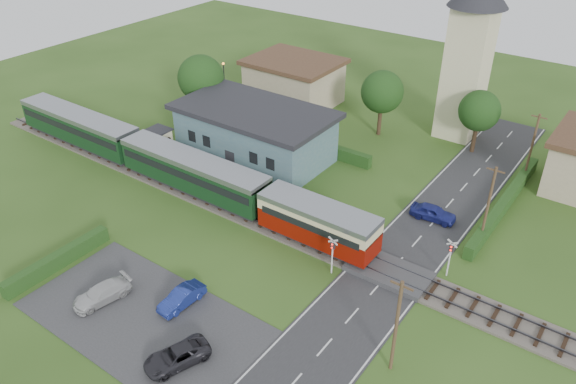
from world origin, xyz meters
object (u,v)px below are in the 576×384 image
Objects in this scene: church_tower at (471,44)px; pedestrian_far at (170,145)px; car_on_road at (433,213)px; car_park_silver at (102,293)px; equipment_hut at (159,141)px; crossing_signal_near at (332,250)px; train at (169,162)px; crossing_signal_far at (451,253)px; station_building at (255,132)px; car_park_dark at (177,356)px; car_park_blue at (182,298)px; house_west at (294,81)px; pedestrian_near at (261,182)px.

pedestrian_far is at bearing -134.37° from church_tower.
car_on_road reaches higher than car_park_silver.
equipment_hut is 25.04m from crossing_signal_near.
train is 23.58× the size of pedestrian_far.
crossing_signal_far is at bearing -69.98° from church_tower.
train is at bearing -109.65° from station_building.
car_park_dark is (8.39, -0.98, -0.03)m from car_park_silver.
car_park_silver is (-4.89, -2.97, 0.00)m from car_park_blue.
house_west is 19.52m from pedestrian_far.
station_building is at bearing -66.46° from pedestrian_near.
crossing_signal_far is at bearing 54.05° from car_park_silver.
crossing_signal_far reaches higher than car_park_dark.
equipment_hut reaches higher than car_park_dark.
crossing_signal_near is at bearing 133.40° from pedestrian_near.
church_tower is at bearing -132.72° from pedestrian_near.
crossing_signal_near is (1.40, -28.41, -8.08)m from church_tower.
equipment_hut is 0.06× the size of train.
car_park_dark is at bearing -45.28° from car_park_blue.
car_on_road is at bearing -29.99° from house_west.
train is 19.76m from crossing_signal_near.
car_park_silver is at bearing 69.68° from pedestrian_near.
pedestrian_far is (1.11, 0.43, -0.38)m from equipment_hut.
church_tower is 10.16× the size of pedestrian_near.
car_park_dark is at bearing 159.41° from car_on_road.
car_park_blue is 15.59m from pedestrian_near.
car_park_dark is at bearing -61.56° from station_building.
equipment_hut is 1.39× the size of pedestrian_far.
car_on_road is at bearing 73.44° from crossing_signal_near.
car_park_silver is 8.44m from car_park_dark.
car_on_road is 1.07× the size of car_park_blue.
equipment_hut is 0.65× the size of car_on_road.
equipment_hut is 23.06m from car_park_blue.
equipment_hut is 5.78m from train.
crossing_signal_far is 0.78× the size of car_park_silver.
station_building is 24.51m from crossing_signal_far.
car_on_road is (22.92, 8.74, -1.46)m from train.
train is (-3.21, -8.99, -0.52)m from station_building.
pedestrian_far is (-12.07, 0.23, 0.05)m from pedestrian_near.
car_on_road reaches higher than car_park_dark.
pedestrian_near is at bearing 133.19° from car_park_dark.
equipment_hut is 0.78× the size of crossing_signal_far.
train is 32.75m from church_tower.
crossing_signal_far is at bearing 157.64° from pedestrian_near.
church_tower is at bearing 44.75° from equipment_hut.
church_tower is 9.61× the size of pedestrian_far.
car_park_silver is at bearing -75.28° from house_west.
car_park_silver is 17.88m from pedestrian_near.
pedestrian_far reaches higher than car_on_road.
pedestrian_far is at bearing 165.48° from crossing_signal_near.
house_west is 42.61m from car_park_dark.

